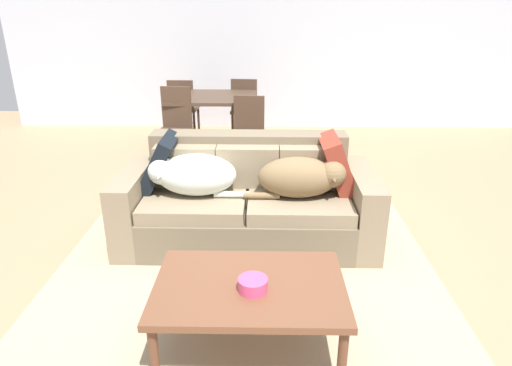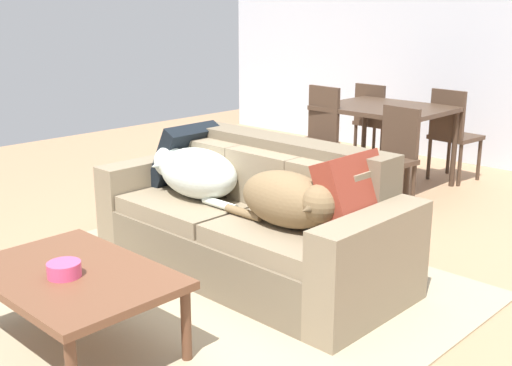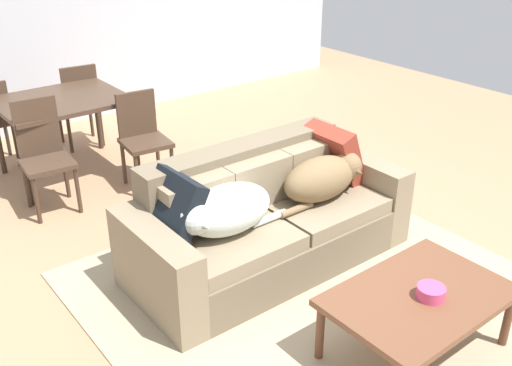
# 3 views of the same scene
# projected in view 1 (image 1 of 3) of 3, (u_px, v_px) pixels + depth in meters

# --- Properties ---
(ground_plane) EXTENTS (10.00, 10.00, 0.00)m
(ground_plane) POSITION_uv_depth(u_px,v_px,m) (265.00, 249.00, 3.58)
(ground_plane) COLOR tan
(back_partition) EXTENTS (8.00, 0.12, 2.70)m
(back_partition) POSITION_uv_depth(u_px,v_px,m) (265.00, 39.00, 6.80)
(back_partition) COLOR silver
(back_partition) RESTS_ON ground
(area_rug) EXTENTS (2.81, 3.20, 0.01)m
(area_rug) POSITION_uv_depth(u_px,v_px,m) (244.00, 289.00, 3.07)
(area_rug) COLOR tan
(area_rug) RESTS_ON ground
(couch) EXTENTS (2.05, 0.90, 0.83)m
(couch) POSITION_uv_depth(u_px,v_px,m) (248.00, 201.00, 3.67)
(couch) COLOR #70624D
(couch) RESTS_ON ground
(dog_on_left_cushion) EXTENTS (0.80, 0.37, 0.33)m
(dog_on_left_cushion) POSITION_uv_depth(u_px,v_px,m) (192.00, 174.00, 3.47)
(dog_on_left_cushion) COLOR silver
(dog_on_left_cushion) RESTS_ON couch
(dog_on_right_cushion) EXTENTS (0.78, 0.34, 0.32)m
(dog_on_right_cushion) POSITION_uv_depth(u_px,v_px,m) (302.00, 177.00, 3.43)
(dog_on_right_cushion) COLOR olive
(dog_on_right_cushion) RESTS_ON couch
(throw_pillow_by_left_arm) EXTENTS (0.31, 0.46, 0.45)m
(throw_pillow_by_left_arm) POSITION_uv_depth(u_px,v_px,m) (159.00, 162.00, 3.62)
(throw_pillow_by_left_arm) COLOR black
(throw_pillow_by_left_arm) RESTS_ON couch
(throw_pillow_by_right_arm) EXTENTS (0.30, 0.45, 0.47)m
(throw_pillow_by_right_arm) POSITION_uv_depth(u_px,v_px,m) (337.00, 164.00, 3.59)
(throw_pillow_by_right_arm) COLOR maroon
(throw_pillow_by_right_arm) RESTS_ON couch
(coffee_table) EXTENTS (1.04, 0.70, 0.42)m
(coffee_table) POSITION_uv_depth(u_px,v_px,m) (250.00, 291.00, 2.43)
(coffee_table) COLOR brown
(coffee_table) RESTS_ON ground
(bowl_on_coffee_table) EXTENTS (0.16, 0.16, 0.07)m
(bowl_on_coffee_table) POSITION_uv_depth(u_px,v_px,m) (253.00, 285.00, 2.35)
(bowl_on_coffee_table) COLOR #EA4C7F
(bowl_on_coffee_table) RESTS_ON coffee_table
(dining_table) EXTENTS (1.11, 0.94, 0.76)m
(dining_table) POSITION_uv_depth(u_px,v_px,m) (213.00, 102.00, 5.71)
(dining_table) COLOR #473326
(dining_table) RESTS_ON ground
(dining_chair_near_left) EXTENTS (0.44, 0.44, 0.95)m
(dining_chair_near_left) POSITION_uv_depth(u_px,v_px,m) (175.00, 125.00, 5.28)
(dining_chair_near_left) COLOR #473326
(dining_chair_near_left) RESTS_ON ground
(dining_chair_near_right) EXTENTS (0.45, 0.45, 0.86)m
(dining_chair_near_right) POSITION_uv_depth(u_px,v_px,m) (248.00, 130.00, 5.18)
(dining_chair_near_right) COLOR #473326
(dining_chair_near_right) RESTS_ON ground
(dining_chair_far_left) EXTENTS (0.42, 0.42, 0.88)m
(dining_chair_far_left) POSITION_uv_depth(u_px,v_px,m) (183.00, 106.00, 6.35)
(dining_chair_far_left) COLOR #473326
(dining_chair_far_left) RESTS_ON ground
(dining_chair_far_right) EXTENTS (0.44, 0.44, 0.90)m
(dining_chair_far_right) POSITION_uv_depth(u_px,v_px,m) (245.00, 107.00, 6.31)
(dining_chair_far_right) COLOR #473326
(dining_chair_far_right) RESTS_ON ground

